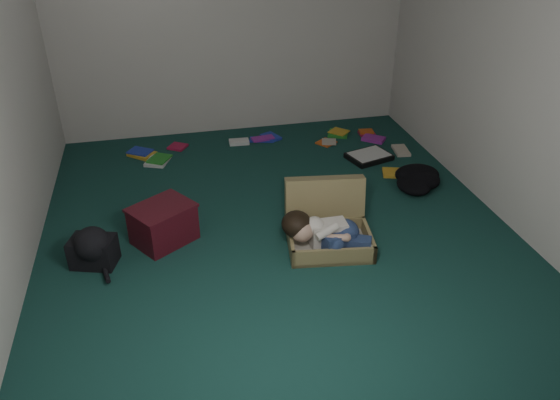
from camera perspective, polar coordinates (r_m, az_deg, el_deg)
name	(u,v)px	position (r m, az deg, el deg)	size (l,w,h in m)	color
floor	(276,226)	(4.81, -0.40, -2.72)	(4.50, 4.50, 0.00)	#153E38
wall_back	(232,20)	(6.39, -5.07, 18.24)	(4.50, 4.50, 0.00)	silver
wall_front	(393,251)	(2.32, 11.74, -5.25)	(4.50, 4.50, 0.00)	silver
wall_right	(510,66)	(5.05, 22.89, 12.80)	(4.50, 4.50, 0.00)	silver
suitcase	(327,225)	(4.57, 4.98, -2.61)	(0.76, 0.75, 0.50)	olive
person	(325,232)	(4.40, 4.75, -3.38)	(0.71, 0.42, 0.31)	silver
maroon_bin	(163,224)	(4.63, -12.11, -2.45)	(0.62, 0.59, 0.33)	#460E17
backpack	(93,250)	(4.53, -18.93, -5.00)	(0.42, 0.34, 0.25)	black
clothing_pile	(421,181)	(5.54, 14.51, 1.89)	(0.48, 0.39, 0.15)	black
paper_tray	(369,156)	(6.06, 9.29, 4.53)	(0.52, 0.44, 0.06)	black
book_scatter	(288,146)	(6.27, 0.83, 5.68)	(3.05, 1.46, 0.02)	gold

